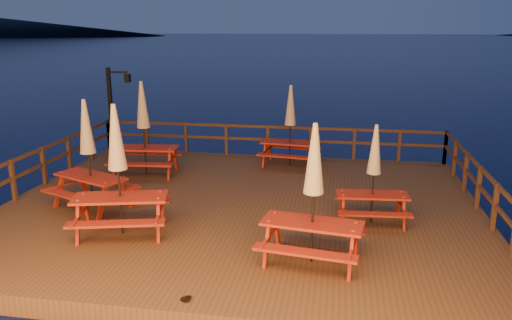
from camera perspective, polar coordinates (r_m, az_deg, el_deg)
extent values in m
plane|color=black|center=(12.92, -1.74, -6.76)|extent=(500.00, 500.00, 0.00)
cube|color=#473216|center=(12.85, -1.75, -5.93)|extent=(12.00, 10.00, 0.40)
cylinder|color=#322310|center=(18.89, -15.82, -1.12)|extent=(0.24, 0.24, 1.40)
cylinder|color=#322310|center=(17.29, 1.23, -2.04)|extent=(0.24, 0.24, 1.40)
cylinder|color=#322310|center=(17.43, 19.79, -2.82)|extent=(0.24, 0.24, 1.40)
cube|color=#322310|center=(17.10, 1.39, 3.82)|extent=(11.70, 0.06, 0.09)
cube|color=#322310|center=(17.19, 1.38, 2.36)|extent=(11.70, 0.06, 0.09)
cube|color=#322310|center=(18.44, -13.19, 2.67)|extent=(0.10, 0.10, 1.10)
cube|color=#322310|center=(17.20, 1.38, 2.19)|extent=(0.10, 0.10, 1.10)
cube|color=#322310|center=(17.20, 17.01, 1.51)|extent=(0.10, 0.10, 1.10)
cube|color=#322310|center=(14.73, -24.72, 0.52)|extent=(0.06, 9.70, 0.09)
cube|color=#322310|center=(14.83, -24.53, -1.14)|extent=(0.06, 9.70, 0.09)
cube|color=#322310|center=(14.85, -24.51, -1.35)|extent=(0.10, 0.10, 1.10)
cube|color=#322310|center=(18.07, -17.78, 2.09)|extent=(0.10, 0.10, 1.10)
cube|color=#322310|center=(12.71, 25.06, -1.70)|extent=(0.06, 9.70, 0.09)
cube|color=#322310|center=(12.83, 24.84, -3.60)|extent=(0.06, 9.70, 0.09)
cube|color=#322310|center=(12.85, 24.81, -3.84)|extent=(0.10, 0.10, 1.10)
cube|color=#322310|center=(16.47, 21.45, 0.52)|extent=(0.10, 0.10, 1.10)
cube|color=black|center=(18.35, -16.24, 5.43)|extent=(0.12, 0.12, 3.00)
cube|color=black|center=(18.03, -15.55, 9.65)|extent=(0.70, 0.06, 0.06)
cube|color=black|center=(17.91, -14.47, 9.05)|extent=(0.18, 0.18, 0.28)
sphere|color=#FFCE66|center=(17.91, -14.47, 9.05)|extent=(0.14, 0.14, 0.14)
cube|color=maroon|center=(11.74, 13.15, -3.89)|extent=(1.66, 0.76, 0.04)
cube|color=maroon|center=(12.33, 12.73, -4.26)|extent=(1.63, 0.38, 0.04)
cube|color=maroon|center=(11.33, 13.44, -6.07)|extent=(1.63, 0.38, 0.04)
cube|color=maroon|center=(12.05, 9.68, -4.90)|extent=(0.06, 0.09, 0.67)
cube|color=maroon|center=(11.49, 9.91, -5.91)|extent=(0.06, 0.09, 0.67)
cube|color=maroon|center=(12.24, 15.98, -4.96)|extent=(0.06, 0.09, 0.67)
cube|color=maroon|center=(11.70, 16.52, -5.95)|extent=(0.06, 0.09, 0.67)
cylinder|color=black|center=(11.60, 13.28, -1.80)|extent=(0.04, 0.04, 2.24)
cone|color=tan|center=(11.44, 13.47, 1.21)|extent=(0.32, 0.32, 1.12)
sphere|color=black|center=(11.33, 13.63, 3.76)|extent=(0.06, 0.06, 0.06)
cube|color=maroon|center=(13.03, -18.40, -1.81)|extent=(2.04, 1.43, 0.05)
cube|color=maroon|center=(13.51, -16.22, -2.45)|extent=(1.87, 1.02, 0.05)
cube|color=maroon|center=(12.76, -20.47, -3.86)|extent=(1.87, 1.02, 0.05)
cube|color=maroon|center=(13.95, -19.24, -2.48)|extent=(0.10, 0.12, 0.79)
cube|color=maroon|center=(13.56, -21.53, -3.21)|extent=(0.10, 0.12, 0.79)
cube|color=maroon|center=(12.78, -14.79, -3.72)|extent=(0.10, 0.12, 0.79)
cube|color=maroon|center=(12.35, -17.15, -4.57)|extent=(0.10, 0.12, 0.79)
cylinder|color=black|center=(12.89, -18.60, 0.43)|extent=(0.05, 0.05, 2.64)
cone|color=tan|center=(12.73, -18.88, 3.65)|extent=(0.38, 0.38, 1.32)
sphere|color=black|center=(12.63, -19.12, 6.37)|extent=(0.07, 0.07, 0.07)
cube|color=maroon|center=(15.45, -12.59, 1.35)|extent=(2.04, 0.94, 0.06)
cube|color=maroon|center=(16.14, -11.85, 0.78)|extent=(2.00, 0.48, 0.06)
cube|color=maroon|center=(14.92, -13.24, -0.49)|extent=(2.00, 0.48, 0.06)
cube|color=maroon|center=(16.14, -14.94, 0.28)|extent=(0.08, 0.12, 0.83)
cube|color=maroon|center=(15.48, -15.81, -0.42)|extent=(0.08, 0.12, 0.83)
cube|color=maroon|center=(15.67, -9.23, 0.16)|extent=(0.08, 0.12, 0.83)
cube|color=maroon|center=(14.99, -9.87, -0.56)|extent=(0.08, 0.12, 0.83)
cylinder|color=black|center=(15.33, -12.70, 3.35)|extent=(0.05, 0.05, 2.75)
cone|color=tan|center=(15.19, -12.87, 6.19)|extent=(0.40, 0.40, 1.38)
sphere|color=black|center=(15.11, -13.02, 8.58)|extent=(0.08, 0.08, 0.08)
cube|color=maroon|center=(9.59, 6.46, -7.19)|extent=(2.00, 1.01, 0.05)
cube|color=maroon|center=(10.29, 7.12, -7.53)|extent=(1.93, 0.57, 0.05)
cube|color=maroon|center=(9.15, 5.58, -10.50)|extent=(1.93, 0.57, 0.05)
cube|color=maroon|center=(10.23, 2.38, -8.05)|extent=(0.08, 0.11, 0.80)
cube|color=maroon|center=(9.61, 1.25, -9.63)|extent=(0.08, 0.11, 0.80)
cube|color=maroon|center=(9.96, 11.34, -9.02)|extent=(0.08, 0.11, 0.80)
cube|color=maroon|center=(9.33, 10.81, -10.73)|extent=(0.08, 0.11, 0.80)
cylinder|color=black|center=(9.40, 6.55, -4.21)|extent=(0.05, 0.05, 2.65)
cone|color=tan|center=(9.18, 6.69, 0.16)|extent=(0.38, 0.38, 1.33)
sphere|color=black|center=(9.04, 6.81, 3.92)|extent=(0.07, 0.07, 0.07)
cube|color=maroon|center=(11.17, -15.26, -4.15)|extent=(2.13, 1.24, 0.06)
cube|color=maroon|center=(11.90, -14.58, -4.61)|extent=(2.02, 0.79, 0.06)
cube|color=maroon|center=(10.67, -15.77, -7.03)|extent=(2.02, 0.79, 0.06)
cube|color=maroon|center=(11.83, -18.80, -5.49)|extent=(0.09, 0.12, 0.83)
cube|color=maroon|center=(11.16, -19.69, -6.82)|extent=(0.09, 0.12, 0.83)
cube|color=maroon|center=(11.52, -10.70, -5.46)|extent=(0.09, 0.12, 0.83)
cube|color=maroon|center=(10.84, -11.09, -6.83)|extent=(0.09, 0.12, 0.83)
cylinder|color=black|center=(11.00, -15.46, -1.42)|extent=(0.05, 0.05, 2.78)
cone|color=tan|center=(10.81, -15.75, 2.54)|extent=(0.40, 0.40, 1.39)
sphere|color=black|center=(10.69, -16.00, 5.91)|extent=(0.08, 0.08, 0.08)
cube|color=maroon|center=(16.09, 3.90, 2.00)|extent=(1.90, 0.93, 0.05)
cube|color=maroon|center=(16.74, 4.35, 1.44)|extent=(1.84, 0.51, 0.05)
cube|color=maroon|center=(15.59, 3.38, 0.42)|extent=(1.84, 0.51, 0.05)
cube|color=maroon|center=(16.67, 1.59, 1.16)|extent=(0.07, 0.11, 0.76)
cube|color=maroon|center=(16.05, 0.96, 0.60)|extent=(0.07, 0.11, 0.76)
cube|color=maroon|center=(16.36, 6.73, 0.77)|extent=(0.07, 0.11, 0.76)
cube|color=maroon|center=(15.72, 6.30, 0.19)|extent=(0.07, 0.11, 0.76)
cylinder|color=black|center=(15.98, 3.93, 3.76)|extent=(0.04, 0.04, 2.53)
cone|color=tan|center=(15.86, 3.98, 6.27)|extent=(0.36, 0.36, 1.27)
sphere|color=black|center=(15.78, 4.02, 8.38)|extent=(0.07, 0.07, 0.07)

